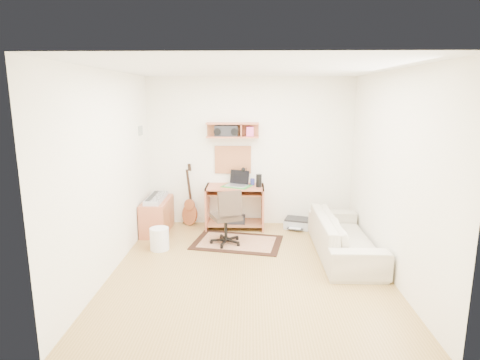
{
  "coord_description": "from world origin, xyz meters",
  "views": [
    {
      "loc": [
        0.01,
        -5.04,
        2.28
      ],
      "look_at": [
        -0.15,
        1.05,
        1.0
      ],
      "focal_mm": 30.11,
      "sensor_mm": 36.0,
      "label": 1
    }
  ],
  "objects_px": {
    "desk": "(235,207)",
    "printer": "(297,223)",
    "cabinet": "(157,216)",
    "task_chair": "(226,216)",
    "sofa": "(345,229)"
  },
  "relations": [
    {
      "from": "cabinet",
      "to": "printer",
      "type": "bearing_deg",
      "value": 5.82
    },
    {
      "from": "desk",
      "to": "cabinet",
      "type": "bearing_deg",
      "value": -170.44
    },
    {
      "from": "desk",
      "to": "cabinet",
      "type": "distance_m",
      "value": 1.35
    },
    {
      "from": "desk",
      "to": "sofa",
      "type": "height_order",
      "value": "sofa"
    },
    {
      "from": "task_chair",
      "to": "printer",
      "type": "xyz_separation_m",
      "value": [
        1.21,
        0.83,
        -0.37
      ]
    },
    {
      "from": "cabinet",
      "to": "sofa",
      "type": "distance_m",
      "value": 3.11
    },
    {
      "from": "desk",
      "to": "cabinet",
      "type": "xyz_separation_m",
      "value": [
        -1.32,
        -0.22,
        -0.1
      ]
    },
    {
      "from": "task_chair",
      "to": "sofa",
      "type": "height_order",
      "value": "task_chair"
    },
    {
      "from": "desk",
      "to": "printer",
      "type": "relative_size",
      "value": 2.33
    },
    {
      "from": "desk",
      "to": "printer",
      "type": "height_order",
      "value": "desk"
    },
    {
      "from": "desk",
      "to": "cabinet",
      "type": "height_order",
      "value": "desk"
    },
    {
      "from": "task_chair",
      "to": "printer",
      "type": "height_order",
      "value": "task_chair"
    },
    {
      "from": "desk",
      "to": "sofa",
      "type": "xyz_separation_m",
      "value": [
        1.64,
        -1.18,
        0.01
      ]
    },
    {
      "from": "cabinet",
      "to": "desk",
      "type": "bearing_deg",
      "value": 9.56
    },
    {
      "from": "cabinet",
      "to": "task_chair",
      "type": "bearing_deg",
      "value": -25.85
    }
  ]
}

